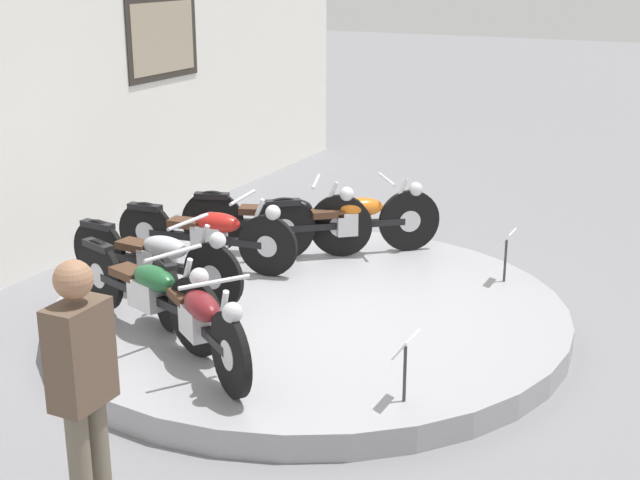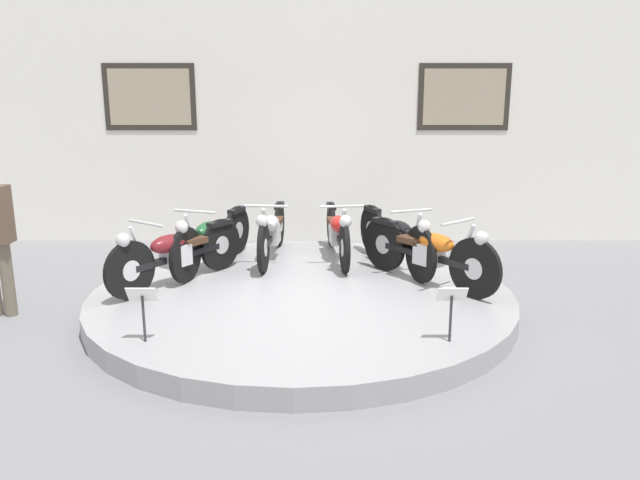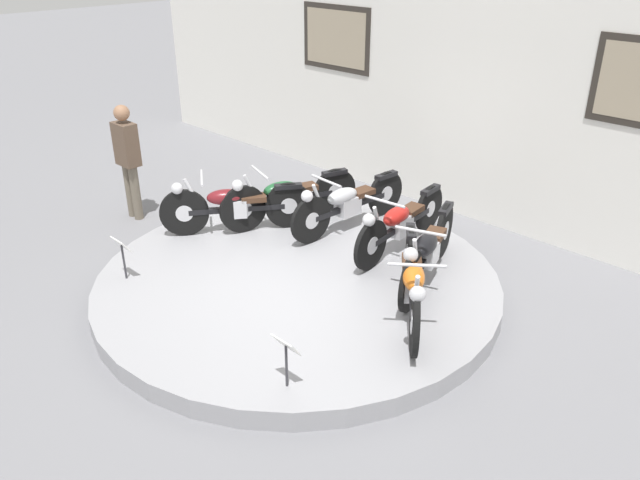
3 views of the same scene
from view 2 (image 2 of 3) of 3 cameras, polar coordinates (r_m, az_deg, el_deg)
The scene contains 11 objects.
ground_plane at distance 6.98m, azimuth -1.39°, elevation -6.28°, with size 60.00×60.00×0.00m, color slate.
display_platform at distance 6.95m, azimuth -1.40°, elevation -5.45°, with size 4.62×4.62×0.21m, color #99999E.
back_wall at distance 9.86m, azimuth -0.91°, elevation 11.77°, with size 14.00×0.22×4.10m.
motorcycle_maroon at distance 7.21m, azimuth -12.81°, elevation -1.03°, with size 1.19×1.65×0.79m.
motorcycle_green at distance 7.80m, azimuth -9.61°, elevation 0.26°, with size 0.73×1.91×0.80m.
motorcycle_silver at distance 8.11m, azimuth -4.19°, elevation 0.89°, with size 0.54×1.97×0.79m.
motorcycle_red at distance 8.09m, azimuth 1.91°, elevation 0.86°, with size 0.54×1.96×0.78m.
motorcycle_black at distance 7.74m, azimuth 7.23°, elevation 0.29°, with size 0.76×1.91×0.80m.
motorcycle_orange at distance 7.13m, azimuth 10.22°, elevation -0.98°, with size 1.30×1.59×0.80m.
info_placard_front_left at distance 5.66m, azimuth -15.65°, elevation -5.44°, with size 0.26×0.11×0.51m.
info_placard_front_centre at distance 5.56m, azimuth 12.19°, elevation -5.57°, with size 0.26×0.11×0.51m.
Camera 2 is at (0.20, -6.56, 2.39)m, focal length 35.00 mm.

